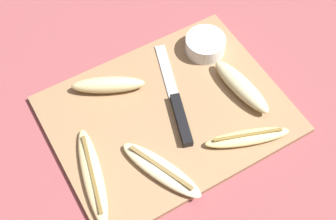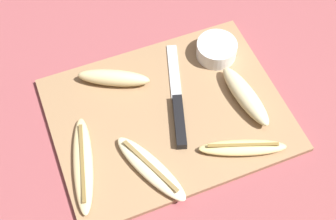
{
  "view_description": "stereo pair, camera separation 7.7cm",
  "coord_description": "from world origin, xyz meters",
  "px_view_note": "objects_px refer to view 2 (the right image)",
  "views": [
    {
      "loc": [
        -0.26,
        -0.44,
        0.82
      ],
      "look_at": [
        0.0,
        0.0,
        0.02
      ],
      "focal_mm": 50.0,
      "sensor_mm": 36.0,
      "label": 1
    },
    {
      "loc": [
        -0.19,
        -0.47,
        0.82
      ],
      "look_at": [
        0.0,
        0.0,
        0.02
      ],
      "focal_mm": 50.0,
      "sensor_mm": 36.0,
      "label": 2
    }
  ],
  "objects_px": {
    "knife": "(178,112)",
    "banana_ripe_center": "(114,78)",
    "prep_bowl": "(217,50)",
    "banana_pale_long": "(151,168)",
    "banana_cream_curved": "(245,96)",
    "banana_mellow_near": "(83,164)",
    "banana_golden_short": "(242,148)"
  },
  "relations": [
    {
      "from": "prep_bowl",
      "to": "knife",
      "type": "bearing_deg",
      "value": -140.63
    },
    {
      "from": "knife",
      "to": "banana_golden_short",
      "type": "height_order",
      "value": "banana_golden_short"
    },
    {
      "from": "banana_cream_curved",
      "to": "banana_ripe_center",
      "type": "xyz_separation_m",
      "value": [
        -0.24,
        0.14,
        -0.0
      ]
    },
    {
      "from": "banana_ripe_center",
      "to": "prep_bowl",
      "type": "relative_size",
      "value": 1.73
    },
    {
      "from": "banana_cream_curved",
      "to": "banana_pale_long",
      "type": "bearing_deg",
      "value": -161.75
    },
    {
      "from": "banana_cream_curved",
      "to": "banana_golden_short",
      "type": "relative_size",
      "value": 0.96
    },
    {
      "from": "banana_cream_curved",
      "to": "prep_bowl",
      "type": "distance_m",
      "value": 0.13
    },
    {
      "from": "knife",
      "to": "prep_bowl",
      "type": "xyz_separation_m",
      "value": [
        0.14,
        0.11,
        0.01
      ]
    },
    {
      "from": "banana_pale_long",
      "to": "prep_bowl",
      "type": "height_order",
      "value": "prep_bowl"
    },
    {
      "from": "banana_ripe_center",
      "to": "banana_mellow_near",
      "type": "xyz_separation_m",
      "value": [
        -0.12,
        -0.17,
        -0.01
      ]
    },
    {
      "from": "banana_mellow_near",
      "to": "prep_bowl",
      "type": "distance_m",
      "value": 0.38
    },
    {
      "from": "knife",
      "to": "banana_ripe_center",
      "type": "height_order",
      "value": "banana_ripe_center"
    },
    {
      "from": "banana_ripe_center",
      "to": "banana_golden_short",
      "type": "relative_size",
      "value": 0.88
    },
    {
      "from": "knife",
      "to": "banana_mellow_near",
      "type": "distance_m",
      "value": 0.22
    },
    {
      "from": "banana_ripe_center",
      "to": "banana_cream_curved",
      "type": "bearing_deg",
      "value": -31.05
    },
    {
      "from": "banana_pale_long",
      "to": "prep_bowl",
      "type": "bearing_deg",
      "value": 42.08
    },
    {
      "from": "banana_ripe_center",
      "to": "prep_bowl",
      "type": "xyz_separation_m",
      "value": [
        0.23,
        -0.01,
        0.0
      ]
    },
    {
      "from": "banana_ripe_center",
      "to": "banana_mellow_near",
      "type": "relative_size",
      "value": 0.73
    },
    {
      "from": "banana_ripe_center",
      "to": "prep_bowl",
      "type": "height_order",
      "value": "prep_bowl"
    },
    {
      "from": "banana_cream_curved",
      "to": "banana_golden_short",
      "type": "distance_m",
      "value": 0.12
    },
    {
      "from": "knife",
      "to": "banana_ripe_center",
      "type": "relative_size",
      "value": 1.69
    },
    {
      "from": "banana_mellow_near",
      "to": "banana_pale_long",
      "type": "bearing_deg",
      "value": -25.61
    },
    {
      "from": "banana_ripe_center",
      "to": "banana_pale_long",
      "type": "distance_m",
      "value": 0.22
    },
    {
      "from": "knife",
      "to": "banana_ripe_center",
      "type": "xyz_separation_m",
      "value": [
        -0.1,
        0.12,
        0.01
      ]
    },
    {
      "from": "banana_mellow_near",
      "to": "banana_pale_long",
      "type": "xyz_separation_m",
      "value": [
        0.12,
        -0.06,
        0.0
      ]
    },
    {
      "from": "banana_cream_curved",
      "to": "banana_golden_short",
      "type": "height_order",
      "value": "banana_cream_curved"
    },
    {
      "from": "banana_golden_short",
      "to": "banana_pale_long",
      "type": "bearing_deg",
      "value": 172.15
    },
    {
      "from": "knife",
      "to": "prep_bowl",
      "type": "bearing_deg",
      "value": 56.73
    },
    {
      "from": "banana_golden_short",
      "to": "prep_bowl",
      "type": "distance_m",
      "value": 0.24
    },
    {
      "from": "banana_cream_curved",
      "to": "banana_ripe_center",
      "type": "bearing_deg",
      "value": 148.95
    },
    {
      "from": "banana_ripe_center",
      "to": "banana_pale_long",
      "type": "bearing_deg",
      "value": -89.86
    },
    {
      "from": "banana_pale_long",
      "to": "banana_cream_curved",
      "type": "bearing_deg",
      "value": 18.25
    }
  ]
}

